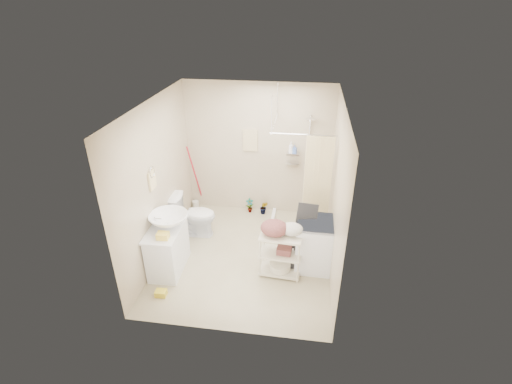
% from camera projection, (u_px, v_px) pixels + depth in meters
% --- Properties ---
extents(floor, '(3.20, 3.20, 0.00)m').
position_uv_depth(floor, '(245.00, 256.00, 6.31)').
color(floor, tan).
rests_on(floor, ground).
extents(ceiling, '(2.80, 3.20, 0.04)m').
position_uv_depth(ceiling, '(243.00, 105.00, 5.08)').
color(ceiling, silver).
rests_on(ceiling, ground).
extents(wall_back, '(2.80, 0.04, 2.60)m').
position_uv_depth(wall_back, '(258.00, 150.00, 7.09)').
color(wall_back, '#BFB094').
rests_on(wall_back, ground).
extents(wall_front, '(2.80, 0.04, 2.60)m').
position_uv_depth(wall_front, '(221.00, 252.00, 4.30)').
color(wall_front, '#BFB094').
rests_on(wall_front, ground).
extents(wall_left, '(0.04, 3.20, 2.60)m').
position_uv_depth(wall_left, '(157.00, 183.00, 5.87)').
color(wall_left, '#BFB094').
rests_on(wall_left, ground).
extents(wall_right, '(0.04, 3.20, 2.60)m').
position_uv_depth(wall_right, '(337.00, 195.00, 5.52)').
color(wall_right, '#BFB094').
rests_on(wall_right, ground).
extents(vanity, '(0.51, 0.88, 0.77)m').
position_uv_depth(vanity, '(168.00, 249.00, 5.86)').
color(vanity, silver).
rests_on(vanity, ground).
extents(sink, '(0.68, 0.68, 0.21)m').
position_uv_depth(sink, '(169.00, 220.00, 5.70)').
color(sink, white).
rests_on(sink, vanity).
extents(counter_basket, '(0.18, 0.14, 0.10)m').
position_uv_depth(counter_basket, '(163.00, 236.00, 5.42)').
color(counter_basket, yellow).
rests_on(counter_basket, vanity).
extents(floor_basket, '(0.24, 0.19, 0.13)m').
position_uv_depth(floor_basket, '(161.00, 292.00, 5.45)').
color(floor_basket, yellow).
rests_on(floor_basket, ground).
extents(toilet, '(0.81, 0.49, 0.81)m').
position_uv_depth(toilet, '(193.00, 215.00, 6.72)').
color(toilet, silver).
rests_on(toilet, ground).
extents(mop, '(0.15, 0.15, 1.39)m').
position_uv_depth(mop, '(193.00, 177.00, 7.45)').
color(mop, '#AE1325').
rests_on(mop, ground).
extents(potted_plant_a, '(0.19, 0.16, 0.30)m').
position_uv_depth(potted_plant_a, '(250.00, 205.00, 7.52)').
color(potted_plant_a, '#964F2B').
rests_on(potted_plant_a, ground).
extents(potted_plant_b, '(0.17, 0.15, 0.29)m').
position_uv_depth(potted_plant_b, '(264.00, 207.00, 7.47)').
color(potted_plant_b, '#9C4C2F').
rests_on(potted_plant_b, ground).
extents(hanging_towel, '(0.28, 0.03, 0.42)m').
position_uv_depth(hanging_towel, '(250.00, 140.00, 7.00)').
color(hanging_towel, '#CCBF8E').
rests_on(hanging_towel, wall_back).
extents(towel_ring, '(0.04, 0.22, 0.34)m').
position_uv_depth(towel_ring, '(152.00, 179.00, 5.61)').
color(towel_ring, beige).
rests_on(towel_ring, wall_left).
extents(tp_holder, '(0.08, 0.12, 0.14)m').
position_uv_depth(tp_holder, '(165.00, 213.00, 6.18)').
color(tp_holder, white).
rests_on(tp_holder, wall_left).
extents(shower, '(1.10, 1.10, 2.10)m').
position_uv_depth(shower, '(301.00, 177.00, 6.62)').
color(shower, white).
rests_on(shower, ground).
extents(shampoo_bottle_a, '(0.09, 0.09, 0.22)m').
position_uv_depth(shampoo_bottle_a, '(291.00, 148.00, 6.87)').
color(shampoo_bottle_a, silver).
rests_on(shampoo_bottle_a, shower).
extents(shampoo_bottle_b, '(0.09, 0.09, 0.16)m').
position_uv_depth(shampoo_bottle_b, '(295.00, 149.00, 6.88)').
color(shampoo_bottle_b, '#4867B1').
rests_on(shampoo_bottle_b, shower).
extents(washing_machine, '(0.59, 0.61, 0.85)m').
position_uv_depth(washing_machine, '(315.00, 244.00, 5.90)').
color(washing_machine, silver).
rests_on(washing_machine, ground).
extents(laundry_rack, '(0.66, 0.42, 0.88)m').
position_uv_depth(laundry_rack, '(281.00, 250.00, 5.73)').
color(laundry_rack, beige).
rests_on(laundry_rack, ground).
extents(ironing_board, '(0.33, 0.14, 1.13)m').
position_uv_depth(ironing_board, '(303.00, 237.00, 5.83)').
color(ironing_board, black).
rests_on(ironing_board, ground).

